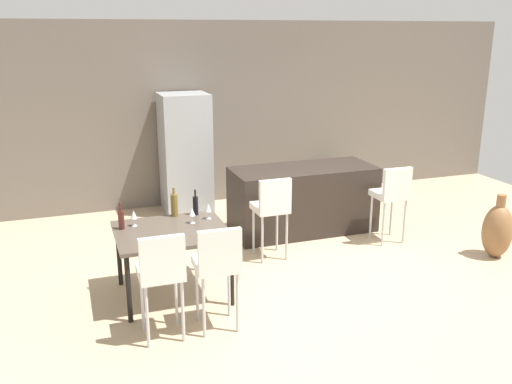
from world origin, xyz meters
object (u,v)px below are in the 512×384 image
(dining_table, at_px, (172,236))
(wine_bottle_middle, at_px, (196,205))
(kitchen_island, at_px, (303,199))
(dining_chair_near, at_px, (161,270))
(wine_glass_left, at_px, (208,208))
(bar_chair_left, at_px, (272,205))
(bar_chair_middle, at_px, (392,192))
(potted_plant, at_px, (336,176))
(refrigerator, at_px, (185,154))
(wine_bottle_right, at_px, (121,219))
(dining_chair_far, at_px, (218,262))
(floor_vase, at_px, (497,231))
(wine_glass_far, at_px, (134,215))
(wine_glass_end, at_px, (192,212))
(wine_bottle_near, at_px, (174,205))

(dining_table, xyz_separation_m, wine_bottle_middle, (0.36, 0.40, 0.18))
(kitchen_island, distance_m, wine_bottle_middle, 2.04)
(dining_chair_near, height_order, wine_bottle_middle, dining_chair_near)
(wine_glass_left, bearing_deg, dining_chair_near, -123.57)
(dining_chair_near, distance_m, wine_glass_left, 1.31)
(bar_chair_left, bearing_deg, wine_bottle_middle, -170.71)
(bar_chair_middle, bearing_deg, dining_chair_near, -156.66)
(wine_glass_left, distance_m, potted_plant, 3.91)
(kitchen_island, xyz_separation_m, dining_table, (-2.12, -1.36, 0.21))
(refrigerator, bearing_deg, wine_bottle_right, -115.81)
(dining_chair_far, height_order, wine_bottle_right, dining_chair_far)
(dining_chair_near, height_order, wine_bottle_right, dining_chair_near)
(dining_table, relative_size, refrigerator, 0.63)
(kitchen_island, distance_m, floor_vase, 2.54)
(dining_table, relative_size, wine_glass_left, 6.66)
(bar_chair_middle, height_order, potted_plant, bar_chair_middle)
(wine_bottle_middle, height_order, potted_plant, wine_bottle_middle)
(wine_glass_far, xyz_separation_m, floor_vase, (4.37, -0.57, -0.52))
(floor_vase, bearing_deg, bar_chair_middle, 138.23)
(wine_bottle_right, xyz_separation_m, wine_glass_end, (0.74, -0.06, 0.02))
(kitchen_island, bearing_deg, dining_table, -147.29)
(dining_chair_far, bearing_deg, bar_chair_left, 52.75)
(dining_chair_near, bearing_deg, kitchen_island, 43.05)
(kitchen_island, xyz_separation_m, bar_chair_left, (-0.78, -0.80, 0.24))
(bar_chair_left, xyz_separation_m, dining_chair_near, (-1.60, -1.42, 0.00))
(dining_chair_far, distance_m, wine_bottle_near, 1.32)
(wine_glass_far, height_order, floor_vase, wine_glass_far)
(wine_bottle_right, bearing_deg, bar_chair_middle, 5.79)
(dining_chair_far, xyz_separation_m, wine_glass_far, (-0.61, 1.12, 0.17))
(wine_bottle_middle, relative_size, wine_glass_far, 1.69)
(wine_bottle_middle, bearing_deg, wine_glass_far, -168.37)
(refrigerator, bearing_deg, kitchen_island, -46.61)
(dining_table, xyz_separation_m, dining_chair_far, (0.26, -0.86, 0.03))
(bar_chair_middle, xyz_separation_m, refrigerator, (-2.27, 2.23, 0.22))
(dining_chair_near, xyz_separation_m, floor_vase, (4.28, 0.54, -0.35))
(wine_glass_left, bearing_deg, bar_chair_left, 21.14)
(wine_bottle_right, height_order, floor_vase, wine_bottle_right)
(dining_chair_far, bearing_deg, floor_vase, 8.22)
(potted_plant, bearing_deg, kitchen_island, -131.36)
(wine_glass_end, height_order, refrigerator, refrigerator)
(potted_plant, bearing_deg, dining_chair_near, -134.89)
(wine_glass_far, relative_size, floor_vase, 0.21)
(kitchen_island, xyz_separation_m, dining_chair_near, (-2.38, -2.22, 0.24))
(dining_chair_near, bearing_deg, wine_glass_far, 94.55)
(wine_glass_far, bearing_deg, wine_glass_end, -10.83)
(bar_chair_middle, distance_m, floor_vase, 1.37)
(dining_chair_far, distance_m, refrigerator, 3.69)
(dining_chair_far, xyz_separation_m, wine_bottle_near, (-0.14, 1.30, 0.17))
(wine_bottle_middle, distance_m, refrigerator, 2.42)
(dining_table, height_order, wine_bottle_near, wine_bottle_near)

